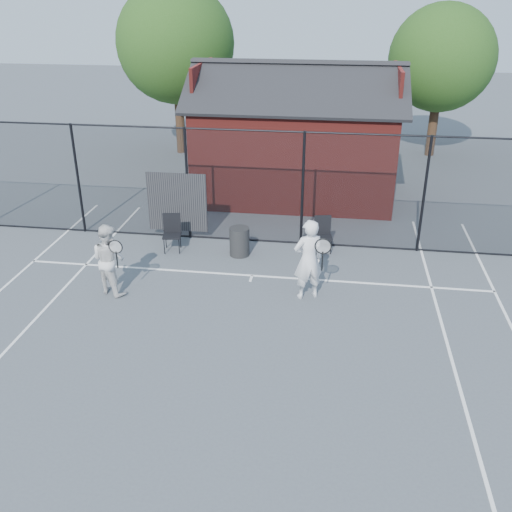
# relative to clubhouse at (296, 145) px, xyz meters

# --- Properties ---
(ground) EXTENTS (80.00, 80.00, 0.00)m
(ground) POSITION_rel_clubhouse_xyz_m (-0.50, -9.00, -1.61)
(ground) COLOR #4D5258
(ground) RESTS_ON ground
(court_lines) EXTENTS (11.02, 18.00, 0.01)m
(court_lines) POSITION_rel_clubhouse_xyz_m (-0.50, -10.32, -1.60)
(court_lines) COLOR white
(court_lines) RESTS_ON ground
(fence) EXTENTS (22.04, 3.00, 3.00)m
(fence) POSITION_rel_clubhouse_xyz_m (-0.80, -4.00, -0.16)
(fence) COLOR black
(fence) RESTS_ON ground
(clubhouse) EXTENTS (6.50, 4.36, 4.19)m
(clubhouse) POSITION_rel_clubhouse_xyz_m (0.00, 0.00, 0.00)
(clubhouse) COLOR maroon
(clubhouse) RESTS_ON ground
(tree_left) EXTENTS (4.48, 4.48, 6.44)m
(tree_left) POSITION_rel_clubhouse_xyz_m (-5.00, 4.50, 2.58)
(tree_left) COLOR #311B13
(tree_left) RESTS_ON ground
(tree_right) EXTENTS (3.97, 3.97, 5.70)m
(tree_right) POSITION_rel_clubhouse_xyz_m (5.00, 5.50, 2.10)
(tree_right) COLOR #311B13
(tree_right) RESTS_ON ground
(player_front) EXTENTS (0.87, 0.71, 1.81)m
(player_front) POSITION_rel_clubhouse_xyz_m (0.84, -6.82, -0.70)
(player_front) COLOR white
(player_front) RESTS_ON ground
(player_back) EXTENTS (0.97, 0.88, 1.61)m
(player_back) POSITION_rel_clubhouse_xyz_m (-3.47, -7.21, -0.80)
(player_back) COLOR silver
(player_back) RESTS_ON ground
(chair_left) EXTENTS (0.52, 0.54, 0.94)m
(chair_left) POSITION_rel_clubhouse_xyz_m (-2.73, -4.90, -1.14)
(chair_left) COLOR black
(chair_left) RESTS_ON ground
(chair_right) EXTENTS (0.51, 0.53, 0.90)m
(chair_right) POSITION_rel_clubhouse_xyz_m (1.09, -4.40, -1.16)
(chair_right) COLOR black
(chair_right) RESTS_ON ground
(waste_bin) EXTENTS (0.58, 0.58, 0.73)m
(waste_bin) POSITION_rel_clubhouse_xyz_m (-0.98, -4.90, -1.24)
(waste_bin) COLOR black
(waste_bin) RESTS_ON ground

